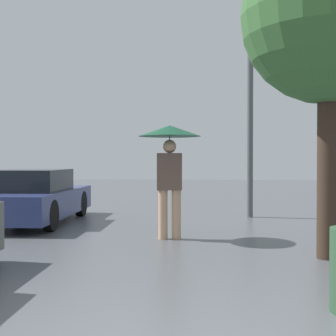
% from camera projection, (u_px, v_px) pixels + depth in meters
% --- Properties ---
extents(pedestrian, '(1.09, 1.09, 1.99)m').
position_uv_depth(pedestrian, '(170.00, 150.00, 8.14)').
color(pedestrian, tan).
rests_on(pedestrian, ground_plane).
extents(parked_car_farthest, '(1.71, 4.02, 1.17)m').
position_uv_depth(parked_car_farthest, '(32.00, 198.00, 10.29)').
color(parked_car_farthest, navy).
rests_on(parked_car_farthest, ground_plane).
extents(tree, '(2.44, 2.44, 4.60)m').
position_uv_depth(tree, '(329.00, 18.00, 6.49)').
color(tree, '#38281E').
rests_on(tree, ground_plane).
extents(street_lamp, '(0.31, 0.31, 4.76)m').
position_uv_depth(street_lamp, '(250.00, 100.00, 11.26)').
color(street_lamp, '#515456').
rests_on(street_lamp, ground_plane).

